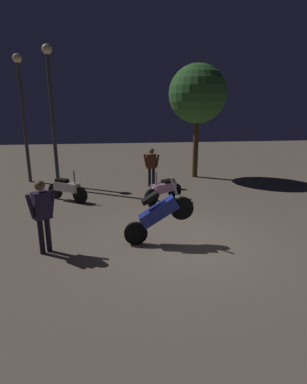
{
  "coord_description": "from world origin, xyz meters",
  "views": [
    {
      "loc": [
        -1.54,
        -6.85,
        3.25
      ],
      "look_at": [
        -0.55,
        1.05,
        1.0
      ],
      "focal_mm": 29.32,
      "sensor_mm": 36.0,
      "label": 1
    }
  ],
  "objects_px": {
    "person_rider_beside": "(151,164)",
    "streetlamp_far": "(22,104)",
    "streetlamp_near": "(51,101)",
    "motorcycle_blue_foreground": "(159,214)",
    "person_bystander_far": "(42,211)",
    "motorcycle_white_parked_left": "(67,189)",
    "motorcycle_pink_parked_right": "(164,190)"
  },
  "relations": [
    {
      "from": "motorcycle_blue_foreground",
      "to": "streetlamp_far",
      "type": "xyz_separation_m",
      "value": [
        -4.63,
        6.8,
        2.51
      ]
    },
    {
      "from": "person_rider_beside",
      "to": "person_bystander_far",
      "type": "xyz_separation_m",
      "value": [
        -3.06,
        -5.55,
        0.09
      ]
    },
    {
      "from": "streetlamp_far",
      "to": "streetlamp_near",
      "type": "bearing_deg",
      "value": -42.8
    },
    {
      "from": "motorcycle_white_parked_left",
      "to": "streetlamp_near",
      "type": "relative_size",
      "value": 0.27
    },
    {
      "from": "motorcycle_pink_parked_right",
      "to": "streetlamp_far",
      "type": "distance_m",
      "value": 6.95
    },
    {
      "from": "person_bystander_far",
      "to": "streetlamp_far",
      "type": "bearing_deg",
      "value": 161.24
    },
    {
      "from": "person_rider_beside",
      "to": "streetlamp_near",
      "type": "height_order",
      "value": "streetlamp_near"
    },
    {
      "from": "person_rider_beside",
      "to": "motorcycle_white_parked_left",
      "type": "bearing_deg",
      "value": -45.63
    },
    {
      "from": "motorcycle_pink_parked_right",
      "to": "person_rider_beside",
      "type": "relative_size",
      "value": 0.91
    },
    {
      "from": "motorcycle_pink_parked_right",
      "to": "streetlamp_far",
      "type": "relative_size",
      "value": 0.28
    },
    {
      "from": "person_rider_beside",
      "to": "streetlamp_far",
      "type": "relative_size",
      "value": 0.3
    },
    {
      "from": "person_rider_beside",
      "to": "person_bystander_far",
      "type": "relative_size",
      "value": 0.92
    },
    {
      "from": "motorcycle_pink_parked_right",
      "to": "person_bystander_far",
      "type": "relative_size",
      "value": 0.84
    },
    {
      "from": "motorcycle_blue_foreground",
      "to": "motorcycle_white_parked_left",
      "type": "distance_m",
      "value": 4.61
    },
    {
      "from": "motorcycle_blue_foreground",
      "to": "person_rider_beside",
      "type": "distance_m",
      "value": 5.38
    },
    {
      "from": "motorcycle_pink_parked_right",
      "to": "streetlamp_far",
      "type": "xyz_separation_m",
      "value": [
        -5.26,
        3.57,
        2.81
      ]
    },
    {
      "from": "motorcycle_white_parked_left",
      "to": "streetlamp_far",
      "type": "xyz_separation_m",
      "value": [
        -1.98,
        3.04,
        2.81
      ]
    },
    {
      "from": "streetlamp_far",
      "to": "motorcycle_pink_parked_right",
      "type": "bearing_deg",
      "value": -34.14
    },
    {
      "from": "streetlamp_far",
      "to": "person_rider_beside",
      "type": "bearing_deg",
      "value": -15.75
    },
    {
      "from": "person_bystander_far",
      "to": "streetlamp_far",
      "type": "height_order",
      "value": "streetlamp_far"
    },
    {
      "from": "motorcycle_blue_foreground",
      "to": "person_rider_beside",
      "type": "bearing_deg",
      "value": 84.81
    },
    {
      "from": "motorcycle_blue_foreground",
      "to": "streetlamp_near",
      "type": "relative_size",
      "value": 0.31
    },
    {
      "from": "motorcycle_blue_foreground",
      "to": "motorcycle_white_parked_left",
      "type": "bearing_deg",
      "value": 124.97
    },
    {
      "from": "motorcycle_white_parked_left",
      "to": "streetlamp_near",
      "type": "bearing_deg",
      "value": 142.29
    },
    {
      "from": "motorcycle_pink_parked_right",
      "to": "streetlamp_far",
      "type": "bearing_deg",
      "value": -69.03
    },
    {
      "from": "person_rider_beside",
      "to": "streetlamp_far",
      "type": "bearing_deg",
      "value": -88.62
    },
    {
      "from": "motorcycle_blue_foreground",
      "to": "motorcycle_white_parked_left",
      "type": "xyz_separation_m",
      "value": [
        -2.65,
        3.76,
        -0.31
      ]
    },
    {
      "from": "motorcycle_blue_foreground",
      "to": "person_bystander_far",
      "type": "distance_m",
      "value": 2.61
    },
    {
      "from": "motorcycle_pink_parked_right",
      "to": "motorcycle_white_parked_left",
      "type": "bearing_deg",
      "value": -44.0
    },
    {
      "from": "motorcycle_pink_parked_right",
      "to": "person_bystander_far",
      "type": "height_order",
      "value": "person_bystander_far"
    },
    {
      "from": "motorcycle_white_parked_left",
      "to": "person_rider_beside",
      "type": "relative_size",
      "value": 0.93
    },
    {
      "from": "person_rider_beside",
      "to": "streetlamp_far",
      "type": "height_order",
      "value": "streetlamp_far"
    }
  ]
}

